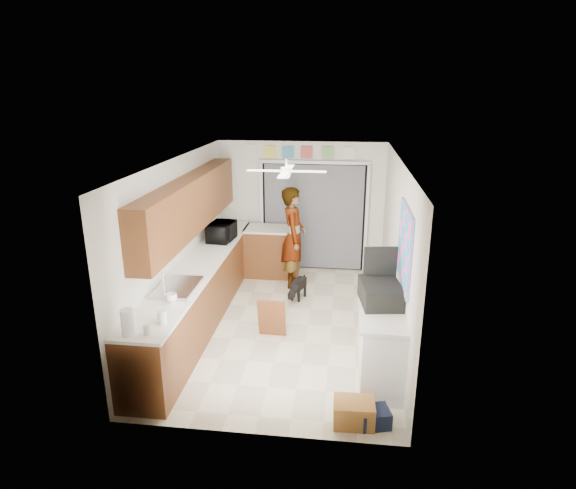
{
  "coord_description": "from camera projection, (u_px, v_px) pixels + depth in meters",
  "views": [
    {
      "loc": [
        0.85,
        -6.6,
        3.46
      ],
      "look_at": [
        0.0,
        0.4,
        1.15
      ],
      "focal_mm": 30.0,
      "sensor_mm": 36.0,
      "label": 1
    }
  ],
  "objects": [
    {
      "name": "cabinet_door_panel",
      "position": [
        272.0,
        318.0,
        6.91
      ],
      "size": [
        0.4,
        0.16,
        0.59
      ],
      "primitive_type": "cube",
      "rotation": [
        0.21,
        0.0,
        -0.03
      ],
      "color": "brown",
      "rests_on": "floor"
    },
    {
      "name": "ceiling_fan",
      "position": [
        286.0,
        171.0,
        6.87
      ],
      "size": [
        1.14,
        1.14,
        0.24
      ],
      "primitive_type": "cube",
      "color": "white",
      "rests_on": "ceiling"
    },
    {
      "name": "faucet",
      "position": [
        163.0,
        280.0,
        6.3
      ],
      "size": [
        0.03,
        0.03,
        0.22
      ],
      "primitive_type": "cylinder",
      "color": "silver",
      "rests_on": "left_countertop"
    },
    {
      "name": "route66_sign",
      "position": [
        252.0,
        151.0,
        9.12
      ],
      "size": [
        0.22,
        0.02,
        0.26
      ],
      "primitive_type": "cube",
      "color": "silver",
      "rests_on": "wall_back"
    },
    {
      "name": "jar_a",
      "position": [
        162.0,
        317.0,
        5.37
      ],
      "size": [
        0.14,
        0.14,
        0.15
      ],
      "primitive_type": "cylinder",
      "rotation": [
        0.0,
        0.0,
        0.38
      ],
      "color": "silver",
      "rests_on": "left_countertop"
    },
    {
      "name": "ceiling",
      "position": [
        284.0,
        160.0,
        6.62
      ],
      "size": [
        5.0,
        5.0,
        0.0
      ],
      "primitive_type": "plane",
      "rotation": [
        3.14,
        0.0,
        0.0
      ],
      "color": "white",
      "rests_on": "ground"
    },
    {
      "name": "header_frame_2",
      "position": [
        307.0,
        152.0,
        9.0
      ],
      "size": [
        0.22,
        0.02,
        0.22
      ],
      "primitive_type": "cube",
      "color": "#BC4B46",
      "rests_on": "wall_back"
    },
    {
      "name": "left_countertop",
      "position": [
        200.0,
        264.0,
        7.26
      ],
      "size": [
        0.62,
        4.8,
        0.04
      ],
      "primitive_type": "cube",
      "color": "white",
      "rests_on": "left_base_cabinets"
    },
    {
      "name": "right_counter_base",
      "position": [
        380.0,
        342.0,
        5.97
      ],
      "size": [
        0.5,
        1.4,
        0.9
      ],
      "primitive_type": "cube",
      "color": "white",
      "rests_on": "floor"
    },
    {
      "name": "peninsula_base",
      "position": [
        272.0,
        252.0,
        9.2
      ],
      "size": [
        1.0,
        0.6,
        0.9
      ],
      "primitive_type": "cube",
      "color": "brown",
      "rests_on": "floor"
    },
    {
      "name": "left_base_cabinets",
      "position": [
        201.0,
        292.0,
        7.41
      ],
      "size": [
        0.6,
        4.8,
        0.9
      ],
      "primitive_type": "cube",
      "color": "brown",
      "rests_on": "floor"
    },
    {
      "name": "cup",
      "position": [
        171.0,
        298.0,
        5.92
      ],
      "size": [
        0.18,
        0.18,
        0.11
      ],
      "primitive_type": "imported",
      "rotation": [
        0.0,
        0.0,
        0.37
      ],
      "color": "white",
      "rests_on": "left_countertop"
    },
    {
      "name": "back_opening_recess",
      "position": [
        314.0,
        217.0,
        9.37
      ],
      "size": [
        2.0,
        0.06,
        2.1
      ],
      "primitive_type": "cube",
      "color": "black",
      "rests_on": "wall_back"
    },
    {
      "name": "suitcase_lid",
      "position": [
        380.0,
        266.0,
        6.05
      ],
      "size": [
        0.42,
        0.09,
        0.5
      ],
      "primitive_type": "cube",
      "rotation": [
        0.0,
        0.0,
        0.14
      ],
      "color": "black",
      "rests_on": "suitcase"
    },
    {
      "name": "floor",
      "position": [
        285.0,
        323.0,
        7.4
      ],
      "size": [
        5.0,
        5.0,
        0.0
      ],
      "primitive_type": "plane",
      "color": "beige",
      "rests_on": "ground"
    },
    {
      "name": "jar_b",
      "position": [
        147.0,
        330.0,
        5.13
      ],
      "size": [
        0.09,
        0.09,
        0.11
      ],
      "primitive_type": "cylinder",
      "rotation": [
        0.0,
        0.0,
        0.22
      ],
      "color": "silver",
      "rests_on": "left_countertop"
    },
    {
      "name": "microwave",
      "position": [
        222.0,
        232.0,
        8.26
      ],
      "size": [
        0.44,
        0.6,
        0.31
      ],
      "primitive_type": "imported",
      "rotation": [
        0.0,
        0.0,
        1.48
      ],
      "color": "black",
      "rests_on": "left_countertop"
    },
    {
      "name": "door_trim_head",
      "position": [
        314.0,
        162.0,
        9.01
      ],
      "size": [
        2.1,
        0.04,
        0.06
      ],
      "primitive_type": "cube",
      "color": "white",
      "rests_on": "wall_back"
    },
    {
      "name": "paper_towel_roll",
      "position": [
        127.0,
        322.0,
        5.1
      ],
      "size": [
        0.16,
        0.16,
        0.29
      ],
      "primitive_type": "cylinder",
      "rotation": [
        0.0,
        0.0,
        -0.19
      ],
      "color": "white",
      "rests_on": "left_countertop"
    },
    {
      "name": "curtain_panel",
      "position": [
        313.0,
        218.0,
        9.34
      ],
      "size": [
        1.9,
        0.03,
        2.05
      ],
      "primitive_type": "cube",
      "color": "slate",
      "rests_on": "wall_back"
    },
    {
      "name": "wall_front",
      "position": [
        252.0,
        327.0,
        4.65
      ],
      "size": [
        3.2,
        0.0,
        3.2
      ],
      "primitive_type": "plane",
      "rotation": [
        -1.57,
        0.0,
        0.0
      ],
      "color": "white",
      "rests_on": "ground"
    },
    {
      "name": "header_frame_1",
      "position": [
        288.0,
        152.0,
        9.04
      ],
      "size": [
        0.22,
        0.02,
        0.22
      ],
      "primitive_type": "cube",
      "color": "#4790BD",
      "rests_on": "wall_back"
    },
    {
      "name": "dog",
      "position": [
        299.0,
        288.0,
        8.21
      ],
      "size": [
        0.37,
        0.54,
        0.39
      ],
      "primitive_type": "cube",
      "rotation": [
        0.0,
        0.0,
        -0.34
      ],
      "color": "black",
      "rests_on": "floor"
    },
    {
      "name": "right_counter_top",
      "position": [
        382.0,
        307.0,
        5.83
      ],
      "size": [
        0.54,
        1.44,
        0.04
      ],
      "primitive_type": "cube",
      "color": "white",
      "rests_on": "right_counter_base"
    },
    {
      "name": "door_trim_left",
      "position": [
        262.0,
        216.0,
        9.46
      ],
      "size": [
        0.06,
        0.04,
        2.1
      ],
      "primitive_type": "cube",
      "color": "white",
      "rests_on": "wall_back"
    },
    {
      "name": "door_trim_right",
      "position": [
        366.0,
        219.0,
        9.23
      ],
      "size": [
        0.06,
        0.04,
        2.1
      ],
      "primitive_type": "cube",
      "color": "white",
      "rests_on": "wall_back"
    },
    {
      "name": "cardboard_box",
      "position": [
        354.0,
        412.0,
        5.16
      ],
      "size": [
        0.45,
        0.34,
        0.27
      ],
      "primitive_type": "cube",
      "rotation": [
        0.0,
        0.0,
        0.03
      ],
      "color": "#AA7435",
      "rests_on": "floor"
    },
    {
      "name": "suitcase",
      "position": [
        380.0,
        293.0,
        5.86
      ],
      "size": [
        0.54,
        0.67,
        0.26
      ],
      "primitive_type": "cube",
      "rotation": [
        0.0,
        0.0,
        0.14
      ],
      "color": "black",
      "rests_on": "right_counter_top"
    },
    {
      "name": "wall_right",
      "position": [
        396.0,
        251.0,
        6.83
      ],
      "size": [
        0.0,
        5.0,
        5.0
      ],
      "primitive_type": "plane",
      "rotation": [
        1.57,
        0.0,
        -1.57
      ],
      "color": "white",
      "rests_on": "ground"
    },
    {
      "name": "peninsula_top",
      "position": [
        272.0,
        229.0,
        9.06
      ],
      "size": [
        1.04,
        0.64,
        0.04
      ],
      "primitive_type": "cube",
      "color": "white",
      "rests_on": "peninsula_base"
    },
    {
      "name": "header_frame_3",
      "position": [
        328.0,
        153.0,
        8.96
      ],
      "size": [
        0.22,
        0.02,
        0.22
      ],
      "primitive_type": "cube",
      "color": "#77B567",
      "rests_on": "wall_back"
    },
    {
      "name": "wall_back",
      "position": [
        301.0,
        206.0,
        9.37
      ],
      "size": [
        3.2,
        0.0,
        3.2
      ],
      "primitive_type": "plane",
      "rotation": [
        1.57,
        0.0,
        0.0
      ],
      "color": "white",
      "rests_on": "ground"
    },
    {
      "name": "header_frame_0",
      "position": [
        270.0,
        152.0,
        9.08
      ],
      "size": [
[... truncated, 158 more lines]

